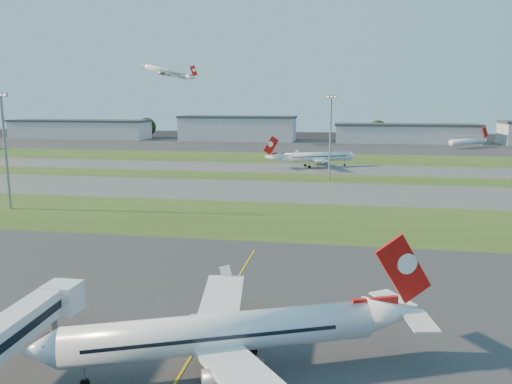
% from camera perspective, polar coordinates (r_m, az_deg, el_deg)
% --- Properties ---
extents(ground, '(700.00, 700.00, 0.00)m').
position_cam_1_polar(ground, '(56.26, -10.89, -15.14)').
color(ground, black).
rests_on(ground, ground).
extents(apron_near, '(300.00, 70.00, 0.01)m').
position_cam_1_polar(apron_near, '(56.26, -10.89, -15.14)').
color(apron_near, '#333335').
rests_on(apron_near, ground).
extents(grass_strip_a, '(300.00, 34.00, 0.01)m').
position_cam_1_polar(grass_strip_a, '(103.90, -0.79, -3.03)').
color(grass_strip_a, '#324A18').
rests_on(grass_strip_a, ground).
extents(taxiway_a, '(300.00, 32.00, 0.01)m').
position_cam_1_polar(taxiway_a, '(135.80, 1.76, 0.14)').
color(taxiway_a, '#515154').
rests_on(taxiway_a, ground).
extents(grass_strip_b, '(300.00, 18.00, 0.01)m').
position_cam_1_polar(grass_strip_b, '(160.27, 3.01, 1.70)').
color(grass_strip_b, '#324A18').
rests_on(grass_strip_b, ground).
extents(taxiway_b, '(300.00, 26.00, 0.01)m').
position_cam_1_polar(taxiway_b, '(181.92, 3.83, 2.73)').
color(taxiway_b, '#515154').
rests_on(taxiway_b, ground).
extents(grass_strip_c, '(300.00, 40.00, 0.01)m').
position_cam_1_polar(grass_strip_c, '(214.52, 4.76, 3.87)').
color(grass_strip_c, '#324A18').
rests_on(grass_strip_c, ground).
extents(apron_far, '(400.00, 80.00, 0.01)m').
position_cam_1_polar(apron_far, '(274.05, 5.88, 5.25)').
color(apron_far, '#333335').
rests_on(apron_far, ground).
extents(yellow_line, '(0.25, 60.00, 0.02)m').
position_cam_1_polar(yellow_line, '(54.82, -5.80, -15.72)').
color(yellow_line, gold).
rests_on(yellow_line, ground).
extents(airliner_parked, '(32.12, 27.26, 10.58)m').
position_cam_1_polar(airliner_parked, '(46.10, -3.46, -15.82)').
color(airliner_parked, white).
rests_on(airliner_parked, ground).
extents(airliner_taxiing, '(31.33, 26.68, 10.47)m').
position_cam_1_polar(airliner_taxiing, '(185.56, 6.72, 3.97)').
color(airliner_taxiing, white).
rests_on(airliner_taxiing, ground).
extents(airliner_departing, '(30.78, 26.12, 9.60)m').
position_cam_1_polar(airliner_departing, '(291.96, -10.19, 13.37)').
color(airliner_departing, white).
extents(mini_jet_near, '(23.26, 19.42, 9.48)m').
position_cam_1_polar(mini_jet_near, '(283.93, 23.11, 5.32)').
color(mini_jet_near, white).
rests_on(mini_jet_near, ground).
extents(light_mast_west, '(3.20, 0.70, 25.80)m').
position_cam_1_polar(light_mast_west, '(123.98, -26.77, 4.97)').
color(light_mast_west, gray).
rests_on(light_mast_west, ground).
extents(light_mast_centre, '(3.20, 0.70, 25.80)m').
position_cam_1_polar(light_mast_centre, '(155.68, 8.50, 6.83)').
color(light_mast_centre, gray).
rests_on(light_mast_centre, ground).
extents(hangar_far_west, '(91.80, 23.00, 12.20)m').
position_cam_1_polar(hangar_far_west, '(346.64, -19.48, 6.79)').
color(hangar_far_west, '#A7ABAF').
rests_on(hangar_far_west, ground).
extents(hangar_west, '(71.40, 23.00, 15.20)m').
position_cam_1_polar(hangar_west, '(309.41, -2.11, 7.29)').
color(hangar_west, '#A7ABAF').
rests_on(hangar_west, ground).
extents(hangar_east, '(81.60, 23.00, 11.20)m').
position_cam_1_polar(hangar_east, '(305.11, 16.72, 6.45)').
color(hangar_east, '#A7ABAF').
rests_on(hangar_east, ground).
extents(tree_far_west, '(11.00, 11.00, 12.00)m').
position_cam_1_polar(tree_far_west, '(378.50, -23.85, 6.81)').
color(tree_far_west, black).
rests_on(tree_far_west, ground).
extents(tree_west, '(12.10, 12.10, 13.20)m').
position_cam_1_polar(tree_west, '(342.83, -12.36, 7.28)').
color(tree_west, black).
rests_on(tree_west, ground).
extents(tree_mid_west, '(9.90, 9.90, 10.80)m').
position_cam_1_polar(tree_mid_west, '(316.25, 2.78, 7.03)').
color(tree_mid_west, black).
rests_on(tree_mid_west, ground).
extents(tree_mid_east, '(11.55, 11.55, 12.60)m').
position_cam_1_polar(tree_mid_east, '(317.56, 13.73, 6.94)').
color(tree_mid_east, black).
rests_on(tree_mid_east, ground).
extents(tree_east, '(10.45, 10.45, 11.40)m').
position_cam_1_polar(tree_east, '(329.31, 26.95, 6.11)').
color(tree_east, black).
rests_on(tree_east, ground).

